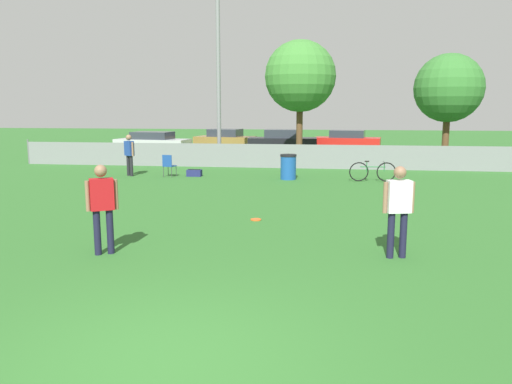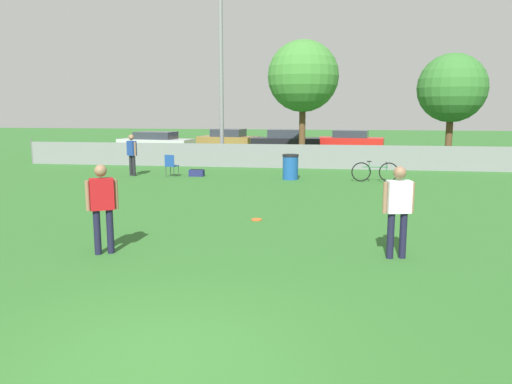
# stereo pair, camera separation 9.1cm
# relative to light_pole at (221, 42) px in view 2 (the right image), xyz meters

# --- Properties ---
(ground_plane) EXTENTS (120.00, 120.00, 0.00)m
(ground_plane) POSITION_rel_light_pole_xyz_m (3.63, -19.74, -5.91)
(ground_plane) COLOR #2D6628
(fence_backline) EXTENTS (25.93, 0.07, 1.21)m
(fence_backline) POSITION_rel_light_pole_xyz_m (3.63, -1.74, -5.36)
(fence_backline) COLOR gray
(fence_backline) RESTS_ON ground_plane
(light_pole) EXTENTS (0.90, 0.36, 10.23)m
(light_pole) POSITION_rel_light_pole_xyz_m (0.00, 0.00, 0.00)
(light_pole) COLOR gray
(light_pole) RESTS_ON ground_plane
(tree_near_pole) EXTENTS (3.55, 3.55, 6.09)m
(tree_near_pole) POSITION_rel_light_pole_xyz_m (3.97, 0.86, -1.61)
(tree_near_pole) COLOR brown
(tree_near_pole) RESTS_ON ground_plane
(tree_far_right) EXTENTS (3.24, 3.24, 5.31)m
(tree_far_right) POSITION_rel_light_pole_xyz_m (11.04, 0.61, -2.24)
(tree_far_right) COLOR brown
(tree_far_right) RESTS_ON ground_plane
(player_thrower_red) EXTENTS (0.52, 0.40, 1.71)m
(player_thrower_red) POSITION_rel_light_pole_xyz_m (1.20, -15.95, -4.91)
(player_thrower_red) COLOR #191933
(player_thrower_red) RESTS_ON ground_plane
(player_receiver_white) EXTENTS (0.57, 0.31, 1.71)m
(player_receiver_white) POSITION_rel_light_pole_xyz_m (6.66, -15.42, -4.91)
(player_receiver_white) COLOR #191933
(player_receiver_white) RESTS_ON ground_plane
(spectator_in_blue) EXTENTS (0.48, 0.41, 1.68)m
(spectator_in_blue) POSITION_rel_light_pole_xyz_m (-2.60, -5.28, -4.93)
(spectator_in_blue) COLOR black
(spectator_in_blue) RESTS_ON ground_plane
(frisbee_disc) EXTENTS (0.27, 0.27, 0.03)m
(frisbee_disc) POSITION_rel_light_pole_xyz_m (3.65, -12.66, -5.89)
(frisbee_disc) COLOR #E5591E
(frisbee_disc) RESTS_ON ground_plane
(folding_chair_sideline) EXTENTS (0.50, 0.50, 0.89)m
(folding_chair_sideline) POSITION_rel_light_pole_xyz_m (-0.93, -5.35, -5.39)
(folding_chair_sideline) COLOR #333338
(folding_chair_sideline) RESTS_ON ground_plane
(bicycle_sideline) EXTENTS (1.75, 0.44, 0.78)m
(bicycle_sideline) POSITION_rel_light_pole_xyz_m (7.09, -5.51, -5.53)
(bicycle_sideline) COLOR black
(bicycle_sideline) RESTS_ON ground_plane
(trash_bin) EXTENTS (0.63, 0.63, 0.97)m
(trash_bin) POSITION_rel_light_pole_xyz_m (3.89, -5.37, -5.42)
(trash_bin) COLOR #194C99
(trash_bin) RESTS_ON ground_plane
(gear_bag_sideline) EXTENTS (0.59, 0.32, 0.29)m
(gear_bag_sideline) POSITION_rel_light_pole_xyz_m (0.04, -5.04, -5.77)
(gear_bag_sideline) COLOR navy
(gear_bag_sideline) RESTS_ON ground_plane
(parked_car_silver) EXTENTS (4.76, 2.31, 1.28)m
(parked_car_silver) POSITION_rel_light_pole_xyz_m (-5.45, 5.49, -5.26)
(parked_car_silver) COLOR black
(parked_car_silver) RESTS_ON ground_plane
(parked_car_tan) EXTENTS (4.18, 2.43, 1.36)m
(parked_car_tan) POSITION_rel_light_pole_xyz_m (-1.42, 8.49, -5.25)
(parked_car_tan) COLOR black
(parked_car_tan) RESTS_ON ground_plane
(parked_car_dark) EXTENTS (4.33, 1.87, 1.41)m
(parked_car_dark) POSITION_rel_light_pole_xyz_m (2.59, 7.06, -5.23)
(parked_car_dark) COLOR black
(parked_car_dark) RESTS_ON ground_plane
(parked_car_red) EXTENTS (4.44, 2.27, 1.31)m
(parked_car_red) POSITION_rel_light_pole_xyz_m (6.70, 8.79, -5.26)
(parked_car_red) COLOR black
(parked_car_red) RESTS_ON ground_plane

